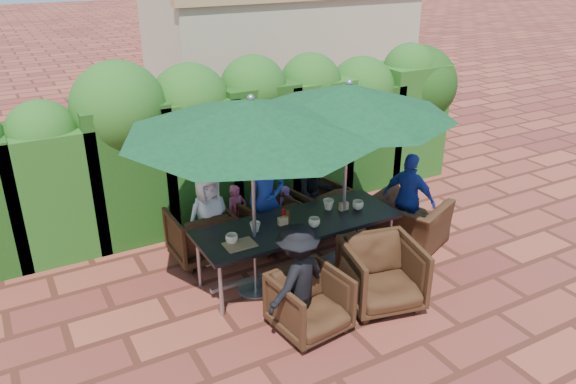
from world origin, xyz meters
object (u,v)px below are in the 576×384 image
chair_end_right (408,214)px  chair_far_right (318,205)px  dining_table (298,227)px  umbrella_right (349,100)px  chair_near_right (382,271)px  umbrella_left (251,117)px  chair_far_mid (270,221)px  chair_near_left (310,300)px  chair_far_left (200,231)px

chair_end_right → chair_far_right: bearing=18.6°
dining_table → umbrella_right: bearing=0.4°
dining_table → chair_near_right: size_ratio=2.98×
umbrella_left → chair_far_mid: 2.19m
chair_far_right → chair_near_left: bearing=46.0°
dining_table → chair_far_mid: size_ratio=3.54×
dining_table → chair_far_right: 1.35m
chair_near_left → dining_table: bearing=60.3°
umbrella_right → chair_near_left: umbrella_right is taller
chair_far_right → chair_end_right: chair_end_right is taller
chair_far_left → chair_end_right: (2.71, -1.02, 0.05)m
chair_far_left → chair_near_right: chair_near_right is taller
dining_table → chair_far_left: chair_far_left is taller
umbrella_left → umbrella_right: size_ratio=1.11×
chair_far_mid → chair_end_right: (1.72, -0.90, 0.07)m
chair_far_left → umbrella_left: bearing=104.6°
chair_far_right → umbrella_left: bearing=23.9°
chair_end_right → umbrella_right: bearing=65.6°
umbrella_left → umbrella_right: bearing=3.3°
chair_near_right → chair_end_right: (1.23, 1.01, 0.01)m
chair_far_left → chair_near_right: 2.51m
chair_end_right → chair_far_mid: bearing=39.1°
umbrella_right → chair_end_right: umbrella_right is taller
umbrella_right → chair_far_mid: umbrella_right is taller
chair_far_mid → chair_far_left: bearing=-18.5°
chair_far_mid → chair_end_right: 1.94m
umbrella_left → chair_far_right: 2.60m
chair_far_right → chair_end_right: size_ratio=0.75×
chair_far_right → chair_end_right: bearing=121.8°
umbrella_left → chair_end_right: size_ratio=2.87×
umbrella_right → chair_far_left: (-1.62, 1.00, -1.82)m
chair_far_mid → dining_table: bearing=75.0°
chair_far_mid → chair_far_right: bearing=173.8°
dining_table → chair_far_right: size_ratio=3.43×
chair_far_left → chair_far_mid: 0.99m
chair_far_mid → chair_near_left: (-0.50, -1.93, 0.01)m
umbrella_right → chair_end_right: (1.09, -0.02, -1.77)m
dining_table → chair_far_right: bearing=46.9°
umbrella_left → chair_far_mid: size_ratio=3.94×
umbrella_right → chair_near_right: bearing=-98.0°
chair_near_right → chair_end_right: 1.59m
chair_far_right → chair_far_left: bearing=-11.6°
chair_far_left → chair_near_right: (1.48, -2.03, 0.04)m
chair_far_left → chair_end_right: size_ratio=0.78×
chair_far_mid → chair_near_right: chair_near_right is taller
chair_far_right → chair_end_right: (0.88, -0.98, 0.06)m
chair_far_mid → chair_near_right: (0.49, -1.91, 0.07)m
chair_far_right → dining_table: bearing=36.8°
chair_near_left → chair_near_right: (0.99, 0.02, 0.05)m
umbrella_right → chair_far_mid: 2.14m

